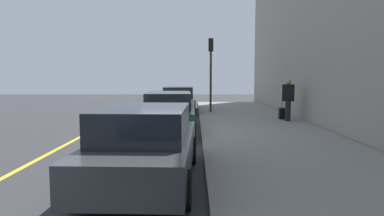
{
  "coord_description": "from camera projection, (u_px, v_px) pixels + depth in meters",
  "views": [
    {
      "loc": [
        -12.35,
        -0.78,
        2.1
      ],
      "look_at": [
        0.35,
        -0.67,
        0.93
      ],
      "focal_mm": 32.21,
      "sensor_mm": 36.0,
      "label": 1
    }
  ],
  "objects": [
    {
      "name": "rolling_suitcase",
      "position": [
        282.0,
        113.0,
        15.74
      ],
      "size": [
        0.34,
        0.22,
        0.87
      ],
      "color": "black",
      "rests_on": "sidewalk"
    },
    {
      "name": "parked_car_silver",
      "position": [
        179.0,
        100.0,
        19.7
      ],
      "size": [
        4.7,
        1.92,
        1.51
      ],
      "color": "black",
      "rests_on": "ground"
    },
    {
      "name": "parked_car_green",
      "position": [
        169.0,
        112.0,
        12.95
      ],
      "size": [
        4.82,
        2.04,
        1.51
      ],
      "color": "black",
      "rests_on": "ground"
    },
    {
      "name": "lane_stripe_centre",
      "position": [
        86.0,
        134.0,
        12.52
      ],
      "size": [
        28.0,
        0.14,
        0.01
      ],
      "primitive_type": "cube",
      "color": "gold",
      "rests_on": "ground"
    },
    {
      "name": "pedestrian_black_coat",
      "position": [
        288.0,
        98.0,
        15.13
      ],
      "size": [
        0.58,
        0.57,
        1.84
      ],
      "color": "black",
      "rests_on": "sidewalk"
    },
    {
      "name": "parked_car_charcoal",
      "position": [
        146.0,
        145.0,
        6.77
      ],
      "size": [
        4.69,
        2.0,
        1.51
      ],
      "color": "black",
      "rests_on": "ground"
    },
    {
      "name": "ground_plane",
      "position": [
        174.0,
        134.0,
        12.49
      ],
      "size": [
        56.0,
        56.0,
        0.0
      ],
      "primitive_type": "plane",
      "color": "#333335"
    },
    {
      "name": "sidewalk",
      "position": [
        264.0,
        132.0,
        12.46
      ],
      "size": [
        28.0,
        4.6,
        0.15
      ],
      "primitive_type": "cube",
      "color": "gray",
      "rests_on": "ground"
    },
    {
      "name": "traffic_light_pole",
      "position": [
        211.0,
        62.0,
        18.81
      ],
      "size": [
        0.35,
        0.26,
        4.01
      ],
      "color": "#2D2D19",
      "rests_on": "sidewalk"
    }
  ]
}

